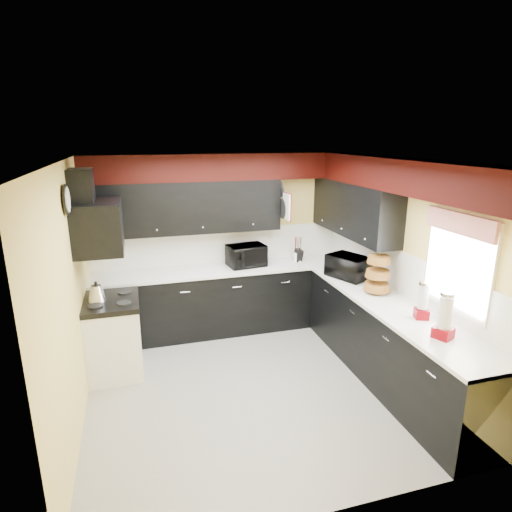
{
  "coord_description": "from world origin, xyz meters",
  "views": [
    {
      "loc": [
        -1.16,
        -4.11,
        2.75
      ],
      "look_at": [
        0.23,
        0.73,
        1.31
      ],
      "focal_mm": 30.0,
      "sensor_mm": 36.0,
      "label": 1
    }
  ],
  "objects": [
    {
      "name": "upper_back",
      "position": [
        -0.5,
        1.62,
        1.8
      ],
      "size": [
        2.6,
        0.35,
        0.7
      ],
      "primitive_type": "cube",
      "color": "black",
      "rests_on": "wall_back"
    },
    {
      "name": "pan_low",
      "position": [
        0.82,
        1.68,
        1.72
      ],
      "size": [
        0.03,
        0.24,
        0.42
      ],
      "primitive_type": null,
      "color": "black",
      "rests_on": "upper_back"
    },
    {
      "name": "knife_block",
      "position": [
        1.1,
        1.5,
        1.03
      ],
      "size": [
        0.11,
        0.14,
        0.19
      ],
      "primitive_type": "cube",
      "rotation": [
        0.0,
        0.0,
        0.22
      ],
      "color": "black",
      "rests_on": "counter_back"
    },
    {
      "name": "wall_back",
      "position": [
        0.0,
        1.8,
        1.25
      ],
      "size": [
        3.6,
        0.06,
        2.5
      ],
      "primitive_type": "cube",
      "color": "#E0C666",
      "rests_on": "ground"
    },
    {
      "name": "dispenser_a",
      "position": [
        1.57,
        -0.72,
        1.12
      ],
      "size": [
        0.17,
        0.17,
        0.35
      ],
      "primitive_type": null,
      "rotation": [
        0.0,
        0.0,
        -0.37
      ],
      "color": "#640900",
      "rests_on": "counter_right"
    },
    {
      "name": "dispenser_b",
      "position": [
        1.48,
        -1.15,
        1.15
      ],
      "size": [
        0.21,
        0.21,
        0.43
      ],
      "primitive_type": null,
      "rotation": [
        0.0,
        0.0,
        0.42
      ],
      "color": "#571409",
      "rests_on": "counter_right"
    },
    {
      "name": "clock",
      "position": [
        -1.77,
        0.25,
        2.15
      ],
      "size": [
        0.03,
        0.3,
        0.3
      ],
      "primitive_type": null,
      "color": "black",
      "rests_on": "wall_left"
    },
    {
      "name": "baskets",
      "position": [
        1.52,
        0.05,
        1.18
      ],
      "size": [
        0.27,
        0.27,
        0.5
      ],
      "primitive_type": null,
      "color": "brown",
      "rests_on": "upper_right"
    },
    {
      "name": "microwave",
      "position": [
        1.46,
        0.64,
        1.09
      ],
      "size": [
        0.54,
        0.63,
        0.29
      ],
      "primitive_type": "imported",
      "rotation": [
        0.0,
        0.0,
        1.98
      ],
      "color": "black",
      "rests_on": "counter_right"
    },
    {
      "name": "ceiling",
      "position": [
        0.0,
        0.0,
        2.5
      ],
      "size": [
        3.6,
        3.6,
        0.06
      ],
      "primitive_type": "cube",
      "color": "white",
      "rests_on": "wall_back"
    },
    {
      "name": "ground",
      "position": [
        0.0,
        0.0,
        0.0
      ],
      "size": [
        3.6,
        3.6,
        0.0
      ],
      "primitive_type": "plane",
      "color": "gray",
      "rests_on": "ground"
    },
    {
      "name": "wall_right",
      "position": [
        1.8,
        0.0,
        1.25
      ],
      "size": [
        0.06,
        3.6,
        2.5
      ],
      "primitive_type": "cube",
      "color": "#E0C666",
      "rests_on": "ground"
    },
    {
      "name": "stove",
      "position": [
        -1.5,
        0.75,
        0.43
      ],
      "size": [
        0.6,
        0.75,
        0.86
      ],
      "primitive_type": "cube",
      "color": "white",
      "rests_on": "ground"
    },
    {
      "name": "valance",
      "position": [
        1.73,
        -0.9,
        1.95
      ],
      "size": [
        0.04,
        0.88,
        0.2
      ],
      "primitive_type": "cube",
      "color": "red",
      "rests_on": "wall_right"
    },
    {
      "name": "utensil_crock",
      "position": [
        1.1,
        1.52,
        1.01
      ],
      "size": [
        0.16,
        0.16,
        0.14
      ],
      "primitive_type": "cylinder",
      "rotation": [
        0.0,
        0.0,
        -0.33
      ],
      "color": "white",
      "rests_on": "counter_back"
    },
    {
      "name": "soffit_back",
      "position": [
        0.0,
        1.62,
        2.33
      ],
      "size": [
        3.6,
        0.36,
        0.35
      ],
      "primitive_type": "cube",
      "color": "black",
      "rests_on": "wall_back"
    },
    {
      "name": "wall_left",
      "position": [
        -1.8,
        0.0,
        1.25
      ],
      "size": [
        0.06,
        3.6,
        2.5
      ],
      "primitive_type": "cube",
      "color": "#E0C666",
      "rests_on": "ground"
    },
    {
      "name": "deco_plate",
      "position": [
        1.77,
        -0.35,
        2.25
      ],
      "size": [
        0.03,
        0.24,
        0.24
      ],
      "primitive_type": null,
      "color": "white",
      "rests_on": "wall_right"
    },
    {
      "name": "splash_back",
      "position": [
        0.0,
        1.79,
        1.19
      ],
      "size": [
        3.6,
        0.02,
        0.5
      ],
      "primitive_type": "cube",
      "color": "white",
      "rests_on": "counter_back"
    },
    {
      "name": "counter_right",
      "position": [
        1.5,
        -0.3,
        0.92
      ],
      "size": [
        0.64,
        3.02,
        0.04
      ],
      "primitive_type": "cube",
      "color": "white",
      "rests_on": "cab_right"
    },
    {
      "name": "window",
      "position": [
        1.79,
        -0.9,
        1.55
      ],
      "size": [
        0.03,
        0.86,
        0.96
      ],
      "primitive_type": null,
      "color": "white",
      "rests_on": "wall_right"
    },
    {
      "name": "cab_right",
      "position": [
        1.5,
        -0.3,
        0.45
      ],
      "size": [
        0.6,
        3.0,
        0.9
      ],
      "primitive_type": "cube",
      "color": "black",
      "rests_on": "ground"
    },
    {
      "name": "upper_right",
      "position": [
        1.62,
        0.9,
        1.8
      ],
      "size": [
        0.35,
        1.8,
        0.7
      ],
      "primitive_type": "cube",
      "color": "black",
      "rests_on": "wall_right"
    },
    {
      "name": "counter_back",
      "position": [
        0.0,
        1.5,
        0.92
      ],
      "size": [
        3.62,
        0.64,
        0.04
      ],
      "primitive_type": "cube",
      "color": "white",
      "rests_on": "cab_back"
    },
    {
      "name": "cut_board",
      "position": [
        0.83,
        1.3,
        1.8
      ],
      "size": [
        0.03,
        0.26,
        0.35
      ],
      "primitive_type": "cube",
      "color": "white",
      "rests_on": "upper_back"
    },
    {
      "name": "cab_back",
      "position": [
        0.0,
        1.5,
        0.45
      ],
      "size": [
        3.6,
        0.6,
        0.9
      ],
      "primitive_type": "cube",
      "color": "black",
      "rests_on": "ground"
    },
    {
      "name": "toaster_oven",
      "position": [
        0.32,
        1.52,
        1.09
      ],
      "size": [
        0.57,
        0.5,
        0.3
      ],
      "primitive_type": "imported",
      "rotation": [
        0.0,
        0.0,
        0.14
      ],
      "color": "black",
      "rests_on": "counter_back"
    },
    {
      "name": "soffit_right",
      "position": [
        1.62,
        -0.18,
        2.33
      ],
      "size": [
        0.36,
        3.24,
        0.35
      ],
      "primitive_type": "cube",
      "color": "black",
      "rests_on": "wall_right"
    },
    {
      "name": "pan_top",
      "position": [
        0.82,
        1.55,
        2.0
      ],
      "size": [
        0.03,
        0.22,
        0.4
      ],
      "primitive_type": null,
      "color": "black",
      "rests_on": "upper_back"
    },
    {
      "name": "splash_right",
      "position": [
        1.79,
        0.0,
        1.19
      ],
      "size": [
        0.02,
        3.6,
        0.5
      ],
      "primitive_type": "cube",
      "color": "white",
      "rests_on": "counter_right"
    },
    {
      "name": "hood",
      "position": [
        -1.55,
        0.75,
        1.78
      ],
      "size": [
        0.5,
        0.78,
        0.55
      ],
      "primitive_type": "cube",
      "color": "black",
      "rests_on": "wall_left"
    },
    {
      "name": "hood_duct",
      "position": [
        -1.68,
        0.75,
        2.2
      ],
      "size": [
        0.24,
        0.4,
        0.4
      ],
      "primitive_type": "cube",
      "color": "black",
      "rests_on": "wall_left"
    },
    {
      "name": "pan_mid",
      "position": [
        0.82,
        1.42,
        1.75
      ],
      "size": [
        0.03,
        0.28,
        0.46
      ],
      "primitive_type": null,
      "color": "black",
      "rests_on": "upper_back"
    },
    {
      "name": "cooktop",
      "position": [
        -1.5,
        0.75,
        0.89
      ],
      "size": [
        0.62,
        0.77,
        0.06
      ],
      "primitive_type": "cube",
      "color": "black",
      "rests_on": "stove"
    },
    {
      "name": "kettle",
      "position": [
        -1.64,
        0.75,
        1.01
      ],
      "size": [
        0.26,
        0.26,
        0.18
      ],
      "primitive_type": null,
      "rotation": [
        0.0,
        0.0,
        -0.36
      ],
      "color": "#B7B6BC",
      "rests_on": "cooktop"
    }
  ]
}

